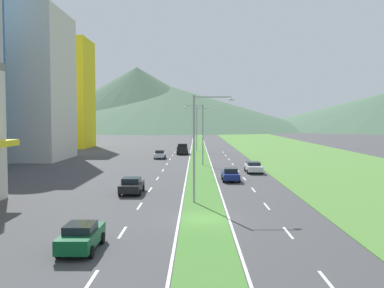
{
  "coord_description": "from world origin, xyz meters",
  "views": [
    {
      "loc": [
        -0.55,
        -30.31,
        6.99
      ],
      "look_at": [
        -1.17,
        32.92,
        3.39
      ],
      "focal_mm": 41.24,
      "sensor_mm": 36.0,
      "label": 1
    }
  ],
  "objects_px": {
    "car_2": "(132,185)",
    "car_3": "(160,154)",
    "street_lamp_far": "(198,126)",
    "car_0": "(230,174)",
    "car_1": "(81,236)",
    "car_4": "(253,167)",
    "street_lamp_mid": "(201,130)",
    "pickup_truck_0": "(182,149)",
    "street_lamp_near": "(199,140)"
  },
  "relations": [
    {
      "from": "car_4",
      "to": "pickup_truck_0",
      "type": "bearing_deg",
      "value": -161.41
    },
    {
      "from": "street_lamp_near",
      "to": "pickup_truck_0",
      "type": "bearing_deg",
      "value": 93.33
    },
    {
      "from": "car_1",
      "to": "car_3",
      "type": "distance_m",
      "value": 54.35
    },
    {
      "from": "pickup_truck_0",
      "to": "car_2",
      "type": "bearing_deg",
      "value": 175.96
    },
    {
      "from": "car_0",
      "to": "car_4",
      "type": "xyz_separation_m",
      "value": [
        3.6,
        7.84,
        -0.01
      ]
    },
    {
      "from": "street_lamp_far",
      "to": "car_3",
      "type": "height_order",
      "value": "street_lamp_far"
    },
    {
      "from": "car_1",
      "to": "car_4",
      "type": "xyz_separation_m",
      "value": [
        13.56,
        34.24,
        -0.04
      ]
    },
    {
      "from": "car_4",
      "to": "street_lamp_mid",
      "type": "bearing_deg",
      "value": -143.11
    },
    {
      "from": "car_0",
      "to": "car_4",
      "type": "distance_m",
      "value": 8.63
    },
    {
      "from": "street_lamp_far",
      "to": "pickup_truck_0",
      "type": "bearing_deg",
      "value": -110.36
    },
    {
      "from": "street_lamp_mid",
      "to": "pickup_truck_0",
      "type": "xyz_separation_m",
      "value": [
        -3.43,
        21.33,
        -4.27
      ]
    },
    {
      "from": "street_lamp_mid",
      "to": "car_2",
      "type": "height_order",
      "value": "street_lamp_mid"
    },
    {
      "from": "street_lamp_far",
      "to": "car_1",
      "type": "xyz_separation_m",
      "value": [
        -6.53,
        -73.19,
        -4.67
      ]
    },
    {
      "from": "street_lamp_far",
      "to": "car_1",
      "type": "height_order",
      "value": "street_lamp_far"
    },
    {
      "from": "car_1",
      "to": "pickup_truck_0",
      "type": "height_order",
      "value": "pickup_truck_0"
    },
    {
      "from": "street_lamp_near",
      "to": "car_0",
      "type": "xyz_separation_m",
      "value": [
        3.63,
        13.0,
        -4.48
      ]
    },
    {
      "from": "car_2",
      "to": "car_3",
      "type": "xyz_separation_m",
      "value": [
        -0.36,
        36.41,
        -0.02
      ]
    },
    {
      "from": "street_lamp_mid",
      "to": "pickup_truck_0",
      "type": "relative_size",
      "value": 1.69
    },
    {
      "from": "pickup_truck_0",
      "to": "car_1",
      "type": "bearing_deg",
      "value": 177.03
    },
    {
      "from": "street_lamp_far",
      "to": "car_0",
      "type": "height_order",
      "value": "street_lamp_far"
    },
    {
      "from": "street_lamp_near",
      "to": "pickup_truck_0",
      "type": "height_order",
      "value": "street_lamp_near"
    },
    {
      "from": "street_lamp_mid",
      "to": "car_4",
      "type": "bearing_deg",
      "value": -53.11
    },
    {
      "from": "car_3",
      "to": "car_4",
      "type": "distance_m",
      "value": 24.43
    },
    {
      "from": "car_1",
      "to": "car_4",
      "type": "height_order",
      "value": "car_1"
    },
    {
      "from": "car_2",
      "to": "car_1",
      "type": "bearing_deg",
      "value": 179.84
    },
    {
      "from": "car_3",
      "to": "car_4",
      "type": "height_order",
      "value": "car_3"
    },
    {
      "from": "street_lamp_far",
      "to": "pickup_truck_0",
      "type": "relative_size",
      "value": 1.75
    },
    {
      "from": "street_lamp_near",
      "to": "pickup_truck_0",
      "type": "distance_m",
      "value": 51.48
    },
    {
      "from": "street_lamp_near",
      "to": "car_4",
      "type": "distance_m",
      "value": 22.52
    },
    {
      "from": "car_2",
      "to": "pickup_truck_0",
      "type": "relative_size",
      "value": 0.82
    },
    {
      "from": "street_lamp_mid",
      "to": "street_lamp_far",
      "type": "bearing_deg",
      "value": 90.46
    },
    {
      "from": "car_2",
      "to": "car_3",
      "type": "height_order",
      "value": "car_2"
    },
    {
      "from": "car_0",
      "to": "car_4",
      "type": "height_order",
      "value": "car_0"
    },
    {
      "from": "street_lamp_mid",
      "to": "car_4",
      "type": "relative_size",
      "value": 1.92
    },
    {
      "from": "car_3",
      "to": "car_4",
      "type": "relative_size",
      "value": 0.86
    },
    {
      "from": "street_lamp_far",
      "to": "car_0",
      "type": "bearing_deg",
      "value": -85.81
    },
    {
      "from": "car_1",
      "to": "pickup_truck_0",
      "type": "bearing_deg",
      "value": -2.97
    },
    {
      "from": "street_lamp_near",
      "to": "car_2",
      "type": "height_order",
      "value": "street_lamp_near"
    },
    {
      "from": "street_lamp_near",
      "to": "car_1",
      "type": "height_order",
      "value": "street_lamp_near"
    },
    {
      "from": "car_3",
      "to": "pickup_truck_0",
      "type": "relative_size",
      "value": 0.76
    },
    {
      "from": "street_lamp_mid",
      "to": "car_3",
      "type": "bearing_deg",
      "value": 122.61
    },
    {
      "from": "street_lamp_far",
      "to": "car_1",
      "type": "distance_m",
      "value": 73.63
    },
    {
      "from": "car_3",
      "to": "car_4",
      "type": "bearing_deg",
      "value": -145.41
    },
    {
      "from": "street_lamp_mid",
      "to": "car_2",
      "type": "bearing_deg",
      "value": -104.85
    },
    {
      "from": "car_0",
      "to": "car_2",
      "type": "height_order",
      "value": "car_2"
    },
    {
      "from": "street_lamp_mid",
      "to": "car_3",
      "type": "distance_m",
      "value": 13.89
    },
    {
      "from": "car_2",
      "to": "car_3",
      "type": "relative_size",
      "value": 1.08
    },
    {
      "from": "street_lamp_mid",
      "to": "car_3",
      "type": "xyz_separation_m",
      "value": [
        -7.08,
        11.07,
        -4.5
      ]
    },
    {
      "from": "car_3",
      "to": "car_1",
      "type": "bearing_deg",
      "value": -179.68
    },
    {
      "from": "car_0",
      "to": "car_2",
      "type": "bearing_deg",
      "value": -49.52
    }
  ]
}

